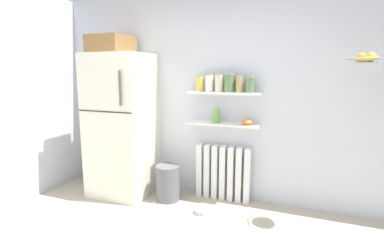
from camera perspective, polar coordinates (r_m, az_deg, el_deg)
The scene contains 16 objects.
back_wall at distance 3.65m, azimuth 5.49°, elevation 4.78°, with size 7.04×0.10×2.60m, color silver.
refrigerator at distance 3.85m, azimuth -13.80°, elevation -0.25°, with size 0.76×0.72×2.05m.
radiator at distance 3.71m, azimuth 6.18°, elevation -10.32°, with size 0.69×0.12×0.69m.
wall_shelf_lower at distance 3.52m, azimuth 6.24°, elevation -0.83°, with size 0.87×0.22×0.03m, color white.
wall_shelf_upper at distance 3.47m, azimuth 6.35°, elevation 5.32°, with size 0.87×0.22×0.03m, color white.
storage_jar_0 at distance 3.56m, azimuth 1.57°, elevation 7.23°, with size 0.09×0.09×0.20m.
storage_jar_1 at distance 3.52m, azimuth 3.46°, elevation 7.38°, with size 0.10×0.10×0.22m.
storage_jar_2 at distance 3.48m, azimuth 5.40°, elevation 7.35°, with size 0.10×0.10×0.22m.
storage_jar_3 at distance 3.45m, azimuth 7.38°, elevation 7.33°, with size 0.12×0.12×0.23m.
storage_jar_4 at distance 3.42m, azimuth 9.38°, elevation 7.05°, with size 0.08×0.08×0.20m.
storage_jar_5 at distance 3.40m, azimuth 11.41°, elevation 6.94°, with size 0.09×0.09×0.20m.
vase at distance 3.53m, azimuth 4.91°, elevation 0.81°, with size 0.09×0.09×0.17m, color #66A84C.
shelf_bowl at distance 3.45m, azimuth 10.93°, elevation -0.41°, with size 0.14×0.14×0.06m, color orange.
trash_bin at distance 3.71m, azimuth -4.81°, elevation -12.29°, with size 0.30×0.30×0.45m, color slate.
pet_food_bowl at distance 3.46m, azimuth 1.96°, elevation -17.60°, with size 0.17×0.17×0.05m, color #B7B7BC.
hanging_fruit_basket at distance 3.13m, azimuth 31.02°, elevation 10.36°, with size 0.29×0.29×0.10m.
Camera 1 is at (0.97, -1.46, 1.60)m, focal length 26.88 mm.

